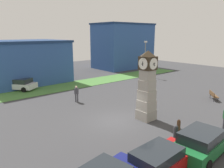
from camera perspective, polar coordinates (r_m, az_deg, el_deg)
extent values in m
plane|color=#38383A|center=(17.71, 0.97, -9.74)|extent=(72.80, 72.80, 0.00)
cube|color=#9A958B|center=(18.22, 8.87, -7.84)|extent=(1.25, 1.25, 0.82)
cube|color=#9D988D|center=(17.95, 8.96, -5.39)|extent=(1.18, 1.18, 0.82)
cube|color=#9C978C|center=(17.71, 9.05, -2.87)|extent=(1.10, 1.10, 0.82)
cube|color=#9D988E|center=(17.51, 9.15, -0.29)|extent=(1.02, 1.02, 0.82)
cube|color=#9B968C|center=(17.34, 9.24, 2.35)|extent=(0.95, 0.95, 0.82)
cube|color=#2D2316|center=(17.19, 9.35, 5.42)|extent=(1.08, 1.08, 1.05)
cylinder|color=white|center=(17.56, 7.96, 5.62)|extent=(0.89, 0.04, 0.89)
cube|color=black|center=(17.58, 7.89, 5.63)|extent=(0.06, 0.12, 0.20)
cube|color=black|center=(17.58, 7.89, 5.63)|extent=(0.04, 0.33, 0.11)
cylinder|color=white|center=(16.84, 10.81, 5.20)|extent=(0.89, 0.04, 0.89)
cube|color=black|center=(16.82, 10.88, 5.19)|extent=(0.06, 0.17, 0.17)
cube|color=black|center=(16.82, 10.88, 5.19)|extent=(0.04, 0.18, 0.32)
cylinder|color=white|center=(17.62, 10.55, 5.55)|extent=(0.04, 0.89, 0.89)
cube|color=black|center=(17.64, 10.61, 5.55)|extent=(0.20, 0.06, 0.12)
cube|color=black|center=(17.64, 10.61, 5.55)|extent=(0.19, 0.04, 0.31)
cylinder|color=white|center=(16.78, 8.10, 5.27)|extent=(0.04, 0.89, 0.89)
cube|color=black|center=(16.75, 8.04, 5.27)|extent=(0.20, 0.06, 0.10)
cube|color=black|center=(16.75, 8.04, 5.27)|extent=(0.05, 0.04, 0.33)
pyramid|color=#2D2316|center=(17.11, 9.45, 7.91)|extent=(1.13, 1.13, 0.45)
cylinder|color=#333338|center=(14.95, 16.26, -12.67)|extent=(0.30, 0.30, 0.99)
sphere|color=#333338|center=(14.73, 16.40, -10.78)|extent=(0.27, 0.27, 0.27)
cylinder|color=brown|center=(16.37, 16.98, -10.71)|extent=(0.25, 0.25, 0.83)
sphere|color=brown|center=(16.20, 17.08, -9.24)|extent=(0.22, 0.22, 0.22)
cube|color=#A51111|center=(11.78, 12.62, -19.37)|extent=(4.55, 1.93, 0.64)
cube|color=#1E2328|center=(11.24, 11.73, -17.59)|extent=(2.53, 1.71, 0.50)
cylinder|color=black|center=(13.31, 13.11, -16.70)|extent=(0.65, 0.25, 0.64)
cylinder|color=black|center=(12.60, 19.67, -18.98)|extent=(0.65, 0.25, 0.64)
cube|color=#19602D|center=(14.00, 22.57, -14.39)|extent=(4.51, 2.17, 0.72)
cube|color=#1E2328|center=(13.45, 22.23, -12.44)|extent=(2.53, 1.90, 0.58)
cylinder|color=black|center=(15.58, 21.48, -12.70)|extent=(0.65, 0.26, 0.64)
cylinder|color=black|center=(13.39, 16.28, -16.70)|extent=(0.65, 0.26, 0.64)
cylinder|color=black|center=(12.74, 23.70, -18.96)|extent=(0.65, 0.26, 0.64)
cube|color=silver|center=(29.43, -22.99, -0.33)|extent=(3.86, 4.27, 0.66)
cube|color=#1E2328|center=(29.14, -22.63, 0.79)|extent=(2.68, 2.77, 0.55)
cylinder|color=black|center=(29.53, -25.87, -1.11)|extent=(0.56, 0.64, 0.64)
cylinder|color=black|center=(30.90, -23.80, -0.34)|extent=(0.56, 0.64, 0.64)
cylinder|color=black|center=(28.09, -22.00, -1.42)|extent=(0.56, 0.64, 0.64)
cylinder|color=black|center=(29.53, -20.03, -0.59)|extent=(0.56, 0.64, 0.64)
cube|color=brown|center=(25.50, 25.12, -2.80)|extent=(1.52, 1.44, 0.08)
cube|color=brown|center=(25.37, 24.64, -2.25)|extent=(1.23, 1.11, 0.40)
cylinder|color=#262628|center=(25.04, 25.93, -3.69)|extent=(0.06, 0.06, 0.45)
cylinder|color=#262628|center=(26.21, 25.09, -2.91)|extent=(0.06, 0.06, 0.45)
cylinder|color=#262628|center=(24.91, 25.06, -3.68)|extent=(0.06, 0.06, 0.45)
cylinder|color=#262628|center=(26.09, 24.26, -2.89)|extent=(0.06, 0.06, 0.45)
cylinder|color=#3F3F47|center=(22.71, -8.97, -3.62)|extent=(0.14, 0.14, 0.84)
cylinder|color=#3F3F47|center=(22.76, -9.46, -3.60)|extent=(0.14, 0.14, 0.84)
cube|color=#3F3F47|center=(22.54, -9.28, -1.83)|extent=(0.45, 0.45, 0.63)
sphere|color=beige|center=(22.43, -9.32, -0.78)|extent=(0.23, 0.23, 0.23)
cylinder|color=#3F3F47|center=(18.28, 27.18, -9.11)|extent=(0.14, 0.14, 0.82)
cylinder|color=slate|center=(35.81, 8.63, 6.26)|extent=(0.14, 0.14, 5.51)
cube|color=silver|center=(35.60, 8.79, 10.85)|extent=(0.50, 0.24, 0.24)
cube|color=#2D5193|center=(33.82, -21.92, 5.22)|extent=(11.04, 9.36, 5.67)
cube|color=navy|center=(33.60, -22.36, 10.26)|extent=(11.37, 9.64, 0.30)
cube|color=#2D5193|center=(45.42, 2.85, 9.74)|extent=(11.12, 7.42, 8.61)
cube|color=navy|center=(45.39, 2.91, 15.36)|extent=(11.46, 7.65, 0.30)
cube|color=#477A38|center=(29.79, -11.98, -0.56)|extent=(43.68, 4.34, 0.04)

